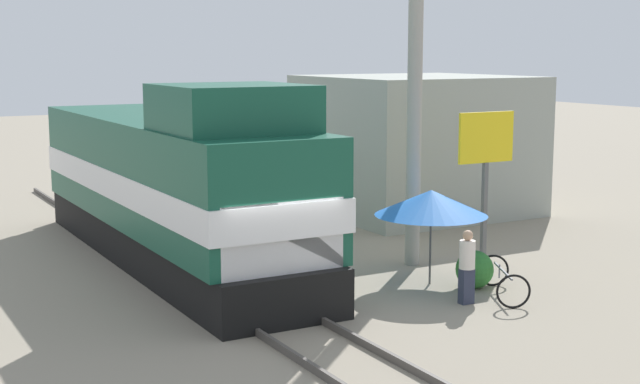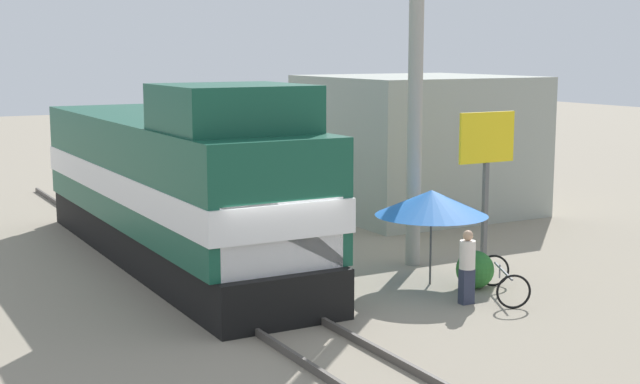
% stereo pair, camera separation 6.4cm
% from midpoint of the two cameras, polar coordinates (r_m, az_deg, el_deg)
% --- Properties ---
extents(ground_plane, '(120.00, 120.00, 0.00)m').
position_cam_midpoint_polar(ground_plane, '(18.40, -3.51, -7.82)').
color(ground_plane, gray).
extents(rail_near, '(0.08, 37.34, 0.15)m').
position_cam_midpoint_polar(rail_near, '(18.10, -5.59, -7.89)').
color(rail_near, '#4C4742').
rests_on(rail_near, ground_plane).
extents(rail_far, '(0.08, 37.34, 0.15)m').
position_cam_midpoint_polar(rail_far, '(18.69, -1.52, -7.30)').
color(rail_far, '#4C4742').
rests_on(rail_far, ground_plane).
extents(locomotive, '(3.15, 13.33, 4.63)m').
position_cam_midpoint_polar(locomotive, '(22.55, -9.13, 0.37)').
color(locomotive, black).
rests_on(locomotive, ground_plane).
extents(utility_pole, '(1.80, 0.37, 9.82)m').
position_cam_midpoint_polar(utility_pole, '(22.02, 6.23, 8.08)').
color(utility_pole, '#9E998E').
rests_on(utility_pole, ground_plane).
extents(vendor_umbrella, '(2.59, 2.59, 2.20)m').
position_cam_midpoint_polar(vendor_umbrella, '(20.42, 7.24, -0.69)').
color(vendor_umbrella, '#4C4C4C').
rests_on(vendor_umbrella, ground_plane).
extents(billboard_sign, '(1.69, 0.12, 3.81)m').
position_cam_midpoint_polar(billboard_sign, '(22.80, 10.69, 2.62)').
color(billboard_sign, '#595959').
rests_on(billboard_sign, ground_plane).
extents(shrub_cluster, '(0.87, 0.87, 0.87)m').
position_cam_midpoint_polar(shrub_cluster, '(20.52, 9.97, -4.91)').
color(shrub_cluster, '#2D722D').
rests_on(shrub_cluster, ground_plane).
extents(person_bystander, '(0.34, 0.34, 1.60)m').
position_cam_midpoint_polar(person_bystander, '(19.15, 9.49, -4.60)').
color(person_bystander, '#2D3347').
rests_on(person_bystander, ground_plane).
extents(bicycle, '(1.49, 1.99, 0.74)m').
position_cam_midpoint_polar(bicycle, '(19.93, 11.72, -5.54)').
color(bicycle, black).
rests_on(bicycle, ground_plane).
extents(building_block_distant, '(6.41, 6.21, 4.50)m').
position_cam_midpoint_polar(building_block_distant, '(29.85, 6.27, 3.07)').
color(building_block_distant, '#999E93').
rests_on(building_block_distant, ground_plane).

